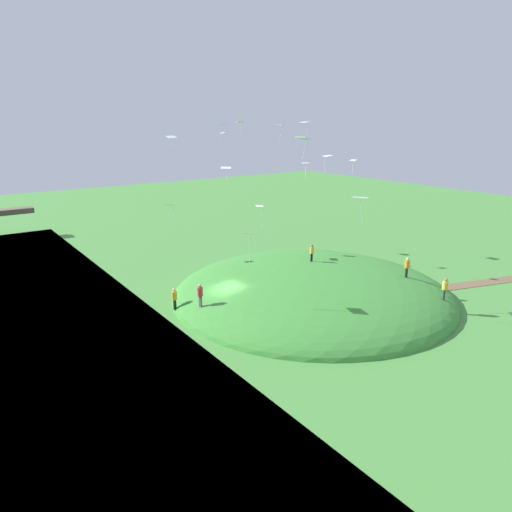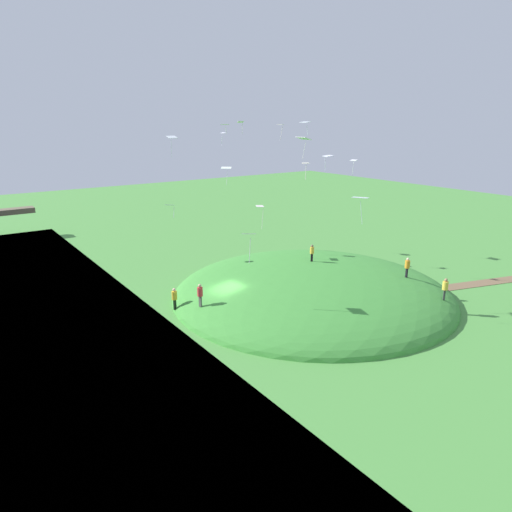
{
  "view_description": "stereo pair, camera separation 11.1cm",
  "coord_description": "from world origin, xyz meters",
  "views": [
    {
      "loc": [
        -18.72,
        -30.62,
        14.98
      ],
      "look_at": [
        2.48,
        -0.74,
        4.35
      ],
      "focal_mm": 32.77,
      "sensor_mm": 36.0,
      "label": 1
    },
    {
      "loc": [
        -18.63,
        -30.68,
        14.98
      ],
      "look_at": [
        2.48,
        -0.74,
        4.35
      ],
      "focal_mm": 32.77,
      "sensor_mm": 36.0,
      "label": 2
    }
  ],
  "objects": [
    {
      "name": "kite_3",
      "position": [
        9.24,
        11.61,
        14.77
      ],
      "size": [
        0.73,
        0.57,
        1.34
      ],
      "color": "silver"
    },
    {
      "name": "person_watching_kites",
      "position": [
        -3.81,
        1.7,
        1.46
      ],
      "size": [
        0.58,
        0.58,
        1.84
      ],
      "rotation": [
        0.0,
        0.0,
        3.58
      ],
      "color": "black",
      "rests_on": "grass_hill"
    },
    {
      "name": "person_near_shore",
      "position": [
        14.29,
        -6.73,
        2.98
      ],
      "size": [
        0.48,
        0.48,
        1.76
      ],
      "rotation": [
        0.0,
        0.0,
        3.3
      ],
      "color": "black",
      "rests_on": "grass_hill"
    },
    {
      "name": "kite_14",
      "position": [
        10.59,
        16.99,
        14.54
      ],
      "size": [
        1.15,
        1.2,
        1.13
      ],
      "color": "silver"
    },
    {
      "name": "kite_13",
      "position": [
        10.31,
        6.21,
        14.49
      ],
      "size": [
        0.64,
        0.76,
        1.5
      ],
      "color": "white"
    },
    {
      "name": "person_with_child",
      "position": [
        9.44,
        0.17,
        3.45
      ],
      "size": [
        0.52,
        0.52,
        1.6
      ],
      "rotation": [
        0.0,
        0.0,
        5.55
      ],
      "color": "black",
      "rests_on": "grass_hill"
    },
    {
      "name": "grass_hill",
      "position": [
        8.01,
        -1.57,
        0.0
      ],
      "size": [
        24.71,
        24.66,
        4.98
      ],
      "primitive_type": "ellipsoid",
      "color": "#3D8C36",
      "rests_on": "ground_plane"
    },
    {
      "name": "kite_2",
      "position": [
        3.43,
        16.09,
        13.21
      ],
      "size": [
        1.08,
        0.76,
        2.27
      ],
      "color": "white"
    },
    {
      "name": "kite_11",
      "position": [
        6.78,
        4.68,
        7.11
      ],
      "size": [
        1.07,
        1.19,
        2.21
      ],
      "color": "white"
    },
    {
      "name": "kite_10",
      "position": [
        15.33,
        1.18,
        11.17
      ],
      "size": [
        0.57,
        0.71,
        1.62
      ],
      "color": "white"
    },
    {
      "name": "kite_0",
      "position": [
        17.06,
        10.4,
        14.8
      ],
      "size": [
        0.88,
        1.18,
        1.46
      ],
      "color": "white"
    },
    {
      "name": "kite_9",
      "position": [
        7.91,
        13.04,
        13.64
      ],
      "size": [
        0.56,
        0.67,
        1.32
      ],
      "color": "white"
    },
    {
      "name": "kite_1",
      "position": [
        -0.07,
        9.75,
        7.26
      ],
      "size": [
        1.02,
        0.99,
        1.3
      ],
      "color": "white"
    },
    {
      "name": "person_walking_path",
      "position": [
        13.86,
        -10.77,
        2.29
      ],
      "size": [
        0.64,
        0.64,
        1.81
      ],
      "rotation": [
        0.0,
        0.0,
        0.71
      ],
      "color": "#2F3232",
      "rests_on": "grass_hill"
    },
    {
      "name": "person_on_hilltop",
      "position": [
        -2.83,
        -0.83,
        2.35
      ],
      "size": [
        0.52,
        0.52,
        1.85
      ],
      "rotation": [
        0.0,
        0.0,
        1.85
      ],
      "color": "#4F5349",
      "rests_on": "grass_hill"
    },
    {
      "name": "dirt_path",
      "position": [
        22.59,
        -8.42,
        0.02
      ],
      "size": [
        11.17,
        4.63,
        0.04
      ],
      "primitive_type": "cube",
      "rotation": [
        0.0,
        0.0,
        -0.29
      ],
      "color": "brown",
      "rests_on": "ground_plane"
    },
    {
      "name": "kite_8",
      "position": [
        8.93,
        -1.93,
        12.13
      ],
      "size": [
        0.86,
        1.04,
        1.32
      ],
      "color": "white"
    },
    {
      "name": "kite_5",
      "position": [
        7.8,
        -6.79,
        9.37
      ],
      "size": [
        1.31,
        1.43,
        2.13
      ],
      "color": "white"
    },
    {
      "name": "kite_7",
      "position": [
        6.52,
        -1.62,
        13.58
      ],
      "size": [
        0.8,
        1.16,
        1.69
      ],
      "color": "white"
    },
    {
      "name": "kite_12",
      "position": [
        -0.37,
        -3.91,
        7.1
      ],
      "size": [
        1.22,
        1.16,
        2.17
      ],
      "color": "white"
    },
    {
      "name": "kite_4",
      "position": [
        6.25,
        -2.22,
        11.67
      ],
      "size": [
        0.92,
        0.96,
        1.32
      ],
      "color": "white"
    },
    {
      "name": "kite_6",
      "position": [
        5.75,
        8.97,
        10.45
      ],
      "size": [
        1.21,
        1.15,
        1.72
      ],
      "color": "white"
    },
    {
      "name": "ground_plane",
      "position": [
        0.0,
        0.0,
        0.0
      ],
      "size": [
        160.0,
        160.0,
        0.0
      ],
      "primitive_type": "plane",
      "color": "#4A8E3D"
    }
  ]
}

